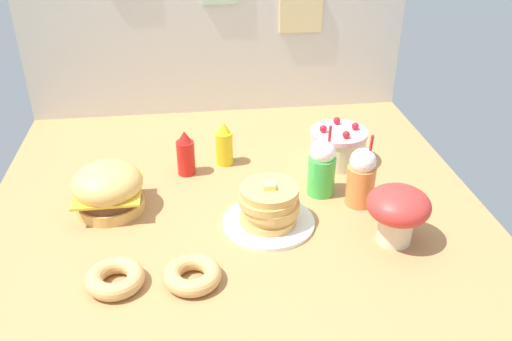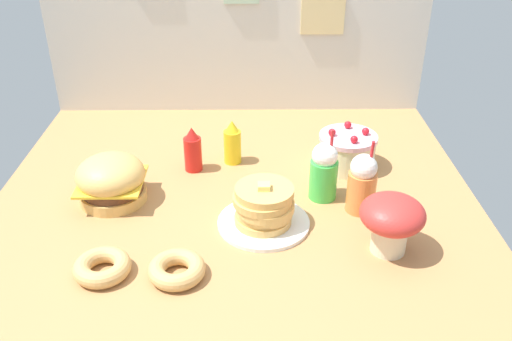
{
  "view_description": "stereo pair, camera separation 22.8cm",
  "coord_description": "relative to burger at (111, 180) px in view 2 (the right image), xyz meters",
  "views": [
    {
      "loc": [
        -0.16,
        -1.86,
        1.28
      ],
      "look_at": [
        0.09,
        0.1,
        0.15
      ],
      "focal_mm": 38.27,
      "sensor_mm": 36.0,
      "label": 1
    },
    {
      "loc": [
        0.06,
        -1.88,
        1.28
      ],
      "look_at": [
        0.09,
        0.1,
        0.15
      ],
      "focal_mm": 38.27,
      "sensor_mm": 36.0,
      "label": 2
    }
  ],
  "objects": [
    {
      "name": "layer_cake",
      "position": [
        1.05,
        0.28,
        -0.02
      ],
      "size": [
        0.27,
        0.27,
        0.2
      ],
      "color": "beige",
      "rests_on": "ground_plane"
    },
    {
      "name": "mushroom_stool",
      "position": [
        1.1,
        -0.36,
        0.04
      ],
      "size": [
        0.24,
        0.24,
        0.23
      ],
      "color": "beige",
      "rests_on": "ground_plane"
    },
    {
      "name": "cream_soda_cup",
      "position": [
        0.9,
        0.01,
        0.03
      ],
      "size": [
        0.12,
        0.12,
        0.33
      ],
      "color": "green",
      "rests_on": "ground_plane"
    },
    {
      "name": "orange_float_cup",
      "position": [
        1.05,
        -0.09,
        0.03
      ],
      "size": [
        0.12,
        0.12,
        0.33
      ],
      "color": "orange",
      "rests_on": "ground_plane"
    },
    {
      "name": "burger",
      "position": [
        0.0,
        0.0,
        0.0
      ],
      "size": [
        0.29,
        0.29,
        0.21
      ],
      "color": "#DBA859",
      "rests_on": "ground_plane"
    },
    {
      "name": "mustard_bottle",
      "position": [
        0.5,
        0.33,
        0.0
      ],
      "size": [
        0.08,
        0.08,
        0.22
      ],
      "color": "yellow",
      "rests_on": "ground_plane"
    },
    {
      "name": "donut_pink_glaze",
      "position": [
        0.07,
        -0.49,
        -0.07
      ],
      "size": [
        0.2,
        0.2,
        0.06
      ],
      "color": "tan",
      "rests_on": "ground_plane"
    },
    {
      "name": "pancake_stack",
      "position": [
        0.64,
        -0.19,
        -0.02
      ],
      "size": [
        0.37,
        0.37,
        0.19
      ],
      "color": "white",
      "rests_on": "ground_plane"
    },
    {
      "name": "ketchup_bottle",
      "position": [
        0.32,
        0.26,
        0.0
      ],
      "size": [
        0.08,
        0.08,
        0.22
      ],
      "color": "red",
      "rests_on": "ground_plane"
    },
    {
      "name": "donut_chocolate",
      "position": [
        0.33,
        -0.5,
        -0.07
      ],
      "size": [
        0.2,
        0.2,
        0.06
      ],
      "color": "tan",
      "rests_on": "ground_plane"
    },
    {
      "name": "back_wall",
      "position": [
        0.53,
        0.98,
        0.45
      ],
      "size": [
        2.09,
        0.04,
        1.1
      ],
      "color": "beige",
      "rests_on": "ground_plane"
    },
    {
      "name": "ground_plane",
      "position": [
        0.53,
        -0.11,
        -0.11
      ],
      "size": [
        2.09,
        2.2,
        0.02
      ],
      "primitive_type": "cube",
      "color": "#B27F4C"
    }
  ]
}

